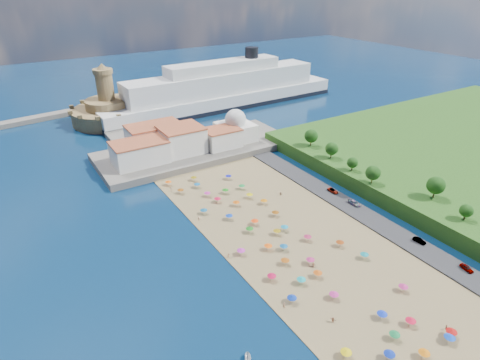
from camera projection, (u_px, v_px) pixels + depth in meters
ground at (271, 236)px, 126.76m from camera, size 700.00×700.00×0.00m
terrace at (197, 149)px, 186.03m from camera, size 90.00×36.00×3.00m
jetty at (127, 136)px, 202.34m from camera, size 18.00×70.00×2.40m
waterfront_buildings at (169, 142)px, 177.49m from camera, size 57.00×29.00×11.00m
domed_building at (236, 128)px, 190.50m from camera, size 16.00×16.00×15.00m
fortress at (109, 110)px, 222.55m from camera, size 40.00×40.00×32.40m
cruise_ship at (224, 91)px, 247.14m from camera, size 157.23×27.54×34.24m
beach_parasols at (288, 247)px, 117.92m from camera, size 32.83×115.13×2.20m
beachgoers at (258, 238)px, 124.04m from camera, size 36.14×97.10×1.79m
parked_cars at (376, 215)px, 135.12m from camera, size 2.45×57.10×1.42m
hillside_trees at (399, 178)px, 140.33m from camera, size 15.35×105.90×7.76m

